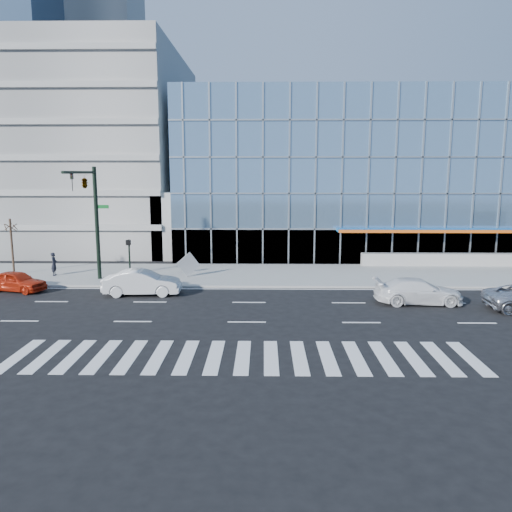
{
  "coord_description": "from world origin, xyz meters",
  "views": [
    {
      "loc": [
        0.87,
        -29.17,
        7.74
      ],
      "look_at": [
        0.38,
        3.0,
        2.34
      ],
      "focal_mm": 35.0,
      "sensor_mm": 36.0,
      "label": 1
    }
  ],
  "objects_px": {
    "pedestrian": "(54,264)",
    "tilted_panel": "(188,264)",
    "white_suv": "(418,291)",
    "traffic_signal": "(88,196)",
    "white_sedan": "(142,283)",
    "street_tree_near": "(10,226)",
    "red_sedan": "(17,281)",
    "ped_signal_post": "(129,254)"
  },
  "relations": [
    {
      "from": "street_tree_near",
      "to": "pedestrian",
      "type": "distance_m",
      "value": 4.31
    },
    {
      "from": "ped_signal_post",
      "to": "tilted_panel",
      "type": "distance_m",
      "value": 4.4
    },
    {
      "from": "traffic_signal",
      "to": "red_sedan",
      "type": "relative_size",
      "value": 2.01
    },
    {
      "from": "ped_signal_post",
      "to": "tilted_panel",
      "type": "height_order",
      "value": "ped_signal_post"
    },
    {
      "from": "red_sedan",
      "to": "tilted_panel",
      "type": "height_order",
      "value": "tilted_panel"
    },
    {
      "from": "traffic_signal",
      "to": "street_tree_near",
      "type": "xyz_separation_m",
      "value": [
        -7.0,
        2.93,
        -2.39
      ]
    },
    {
      "from": "white_suv",
      "to": "street_tree_near",
      "type": "bearing_deg",
      "value": 75.52
    },
    {
      "from": "tilted_panel",
      "to": "ped_signal_post",
      "type": "bearing_deg",
      "value": 179.88
    },
    {
      "from": "traffic_signal",
      "to": "ped_signal_post",
      "type": "relative_size",
      "value": 2.67
    },
    {
      "from": "red_sedan",
      "to": "white_sedan",
      "type": "bearing_deg",
      "value": -79.96
    },
    {
      "from": "white_suv",
      "to": "tilted_panel",
      "type": "xyz_separation_m",
      "value": [
        -14.77,
        6.89,
        0.31
      ]
    },
    {
      "from": "white_sedan",
      "to": "tilted_panel",
      "type": "xyz_separation_m",
      "value": [
        2.21,
        5.02,
        0.26
      ]
    },
    {
      "from": "traffic_signal",
      "to": "street_tree_near",
      "type": "distance_m",
      "value": 7.96
    },
    {
      "from": "ped_signal_post",
      "to": "street_tree_near",
      "type": "distance_m",
      "value": 9.97
    },
    {
      "from": "street_tree_near",
      "to": "tilted_panel",
      "type": "distance_m",
      "value": 13.63
    },
    {
      "from": "traffic_signal",
      "to": "street_tree_near",
      "type": "height_order",
      "value": "traffic_signal"
    },
    {
      "from": "white_sedan",
      "to": "traffic_signal",
      "type": "bearing_deg",
      "value": 52.86
    },
    {
      "from": "ped_signal_post",
      "to": "pedestrian",
      "type": "xyz_separation_m",
      "value": [
        -6.23,
        2.13,
        -1.13
      ]
    },
    {
      "from": "pedestrian",
      "to": "tilted_panel",
      "type": "distance_m",
      "value": 10.06
    },
    {
      "from": "ped_signal_post",
      "to": "red_sedan",
      "type": "bearing_deg",
      "value": -161.6
    },
    {
      "from": "ped_signal_post",
      "to": "white_sedan",
      "type": "xyz_separation_m",
      "value": [
        1.62,
        -3.14,
        -1.34
      ]
    },
    {
      "from": "white_suv",
      "to": "white_sedan",
      "type": "distance_m",
      "value": 17.09
    },
    {
      "from": "pedestrian",
      "to": "street_tree_near",
      "type": "bearing_deg",
      "value": 76.18
    },
    {
      "from": "traffic_signal",
      "to": "white_sedan",
      "type": "xyz_separation_m",
      "value": [
        4.12,
        -2.77,
        -5.36
      ]
    },
    {
      "from": "red_sedan",
      "to": "traffic_signal",
      "type": "bearing_deg",
      "value": -50.68
    },
    {
      "from": "pedestrian",
      "to": "traffic_signal",
      "type": "bearing_deg",
      "value": -130.28
    },
    {
      "from": "ped_signal_post",
      "to": "street_tree_near",
      "type": "bearing_deg",
      "value": 164.94
    },
    {
      "from": "red_sedan",
      "to": "pedestrian",
      "type": "height_order",
      "value": "pedestrian"
    },
    {
      "from": "traffic_signal",
      "to": "street_tree_near",
      "type": "bearing_deg",
      "value": 157.29
    },
    {
      "from": "white_suv",
      "to": "pedestrian",
      "type": "xyz_separation_m",
      "value": [
        -24.83,
        7.14,
        0.27
      ]
    },
    {
      "from": "traffic_signal",
      "to": "white_sedan",
      "type": "height_order",
      "value": "traffic_signal"
    },
    {
      "from": "tilted_panel",
      "to": "white_sedan",
      "type": "bearing_deg",
      "value": -139.98
    },
    {
      "from": "street_tree_near",
      "to": "tilted_panel",
      "type": "relative_size",
      "value": 3.25
    },
    {
      "from": "pedestrian",
      "to": "tilted_panel",
      "type": "relative_size",
      "value": 1.33
    },
    {
      "from": "ped_signal_post",
      "to": "white_suv",
      "type": "relative_size",
      "value": 0.58
    },
    {
      "from": "pedestrian",
      "to": "tilted_panel",
      "type": "height_order",
      "value": "tilted_panel"
    },
    {
      "from": "ped_signal_post",
      "to": "red_sedan",
      "type": "xyz_separation_m",
      "value": [
        -6.89,
        -2.29,
        -1.46
      ]
    },
    {
      "from": "traffic_signal",
      "to": "white_suv",
      "type": "height_order",
      "value": "traffic_signal"
    },
    {
      "from": "street_tree_near",
      "to": "white_suv",
      "type": "relative_size",
      "value": 0.82
    },
    {
      "from": "street_tree_near",
      "to": "tilted_panel",
      "type": "height_order",
      "value": "street_tree_near"
    },
    {
      "from": "white_sedan",
      "to": "tilted_panel",
      "type": "relative_size",
      "value": 3.75
    },
    {
      "from": "red_sedan",
      "to": "pedestrian",
      "type": "distance_m",
      "value": 4.49
    }
  ]
}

